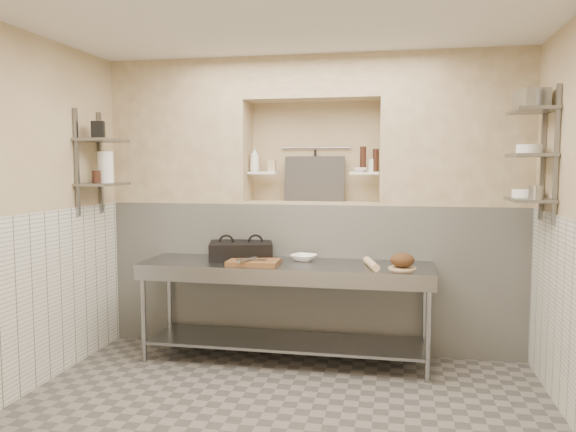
% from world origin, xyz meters
% --- Properties ---
extents(floor, '(4.00, 3.90, 0.10)m').
position_xyz_m(floor, '(0.00, 0.00, -0.05)').
color(floor, '#68615C').
rests_on(floor, ground).
extents(wall_left, '(0.10, 3.90, 2.80)m').
position_xyz_m(wall_left, '(-2.05, 0.00, 1.40)').
color(wall_left, '#C8B48D').
rests_on(wall_left, ground).
extents(wall_back, '(4.00, 0.10, 2.80)m').
position_xyz_m(wall_back, '(0.00, 2.00, 1.40)').
color(wall_back, '#C8B48D').
rests_on(wall_back, ground).
extents(wall_front, '(4.00, 0.10, 2.80)m').
position_xyz_m(wall_front, '(0.00, -2.00, 1.40)').
color(wall_front, '#C8B48D').
rests_on(wall_front, ground).
extents(backwall_lower, '(4.00, 0.40, 1.40)m').
position_xyz_m(backwall_lower, '(0.00, 1.75, 0.70)').
color(backwall_lower, silver).
rests_on(backwall_lower, floor).
extents(alcove_sill, '(1.30, 0.40, 0.02)m').
position_xyz_m(alcove_sill, '(0.00, 1.75, 1.41)').
color(alcove_sill, '#C8B48D').
rests_on(alcove_sill, backwall_lower).
extents(backwall_pillar_left, '(1.35, 0.40, 1.40)m').
position_xyz_m(backwall_pillar_left, '(-1.33, 1.75, 2.10)').
color(backwall_pillar_left, '#C8B48D').
rests_on(backwall_pillar_left, backwall_lower).
extents(backwall_pillar_right, '(1.35, 0.40, 1.40)m').
position_xyz_m(backwall_pillar_right, '(1.33, 1.75, 2.10)').
color(backwall_pillar_right, '#C8B48D').
rests_on(backwall_pillar_right, backwall_lower).
extents(backwall_header, '(1.30, 0.40, 0.40)m').
position_xyz_m(backwall_header, '(0.00, 1.75, 2.60)').
color(backwall_header, '#C8B48D').
rests_on(backwall_header, backwall_lower).
extents(wainscot_left, '(0.02, 3.90, 1.40)m').
position_xyz_m(wainscot_left, '(-1.99, 0.00, 0.70)').
color(wainscot_left, silver).
rests_on(wainscot_left, floor).
extents(alcove_shelf_left, '(0.28, 0.16, 0.02)m').
position_xyz_m(alcove_shelf_left, '(-0.50, 1.75, 1.70)').
color(alcove_shelf_left, white).
rests_on(alcove_shelf_left, backwall_lower).
extents(alcove_shelf_right, '(0.28, 0.16, 0.02)m').
position_xyz_m(alcove_shelf_right, '(0.50, 1.75, 1.70)').
color(alcove_shelf_right, white).
rests_on(alcove_shelf_right, backwall_lower).
extents(utensil_rail, '(0.70, 0.02, 0.02)m').
position_xyz_m(utensil_rail, '(0.00, 1.92, 1.95)').
color(utensil_rail, gray).
rests_on(utensil_rail, wall_back).
extents(hanging_steel, '(0.02, 0.02, 0.30)m').
position_xyz_m(hanging_steel, '(0.00, 1.90, 1.78)').
color(hanging_steel, black).
rests_on(hanging_steel, utensil_rail).
extents(splash_panel, '(0.60, 0.08, 0.45)m').
position_xyz_m(splash_panel, '(0.00, 1.85, 1.64)').
color(splash_panel, '#383330').
rests_on(splash_panel, alcove_sill).
extents(shelf_rail_left_a, '(0.03, 0.03, 0.95)m').
position_xyz_m(shelf_rail_left_a, '(-1.98, 1.25, 1.80)').
color(shelf_rail_left_a, slate).
rests_on(shelf_rail_left_a, wall_left).
extents(shelf_rail_left_b, '(0.03, 0.03, 0.95)m').
position_xyz_m(shelf_rail_left_b, '(-1.98, 0.85, 1.80)').
color(shelf_rail_left_b, slate).
rests_on(shelf_rail_left_b, wall_left).
extents(wall_shelf_left_lower, '(0.30, 0.50, 0.02)m').
position_xyz_m(wall_shelf_left_lower, '(-1.84, 1.05, 1.60)').
color(wall_shelf_left_lower, slate).
rests_on(wall_shelf_left_lower, wall_left).
extents(wall_shelf_left_upper, '(0.30, 0.50, 0.03)m').
position_xyz_m(wall_shelf_left_upper, '(-1.84, 1.05, 2.00)').
color(wall_shelf_left_upper, slate).
rests_on(wall_shelf_left_upper, wall_left).
extents(shelf_rail_right_a, '(0.03, 0.03, 1.05)m').
position_xyz_m(shelf_rail_right_a, '(1.98, 1.25, 1.85)').
color(shelf_rail_right_a, slate).
rests_on(shelf_rail_right_a, wall_right).
extents(shelf_rail_right_b, '(0.03, 0.03, 1.05)m').
position_xyz_m(shelf_rail_right_b, '(1.98, 0.85, 1.85)').
color(shelf_rail_right_b, slate).
rests_on(shelf_rail_right_b, wall_right).
extents(wall_shelf_right_lower, '(0.30, 0.50, 0.02)m').
position_xyz_m(wall_shelf_right_lower, '(1.84, 1.05, 1.50)').
color(wall_shelf_right_lower, slate).
rests_on(wall_shelf_right_lower, wall_right).
extents(wall_shelf_right_mid, '(0.30, 0.50, 0.02)m').
position_xyz_m(wall_shelf_right_mid, '(1.84, 1.05, 1.85)').
color(wall_shelf_right_mid, slate).
rests_on(wall_shelf_right_mid, wall_right).
extents(wall_shelf_right_upper, '(0.30, 0.50, 0.03)m').
position_xyz_m(wall_shelf_right_upper, '(1.84, 1.05, 2.20)').
color(wall_shelf_right_upper, slate).
rests_on(wall_shelf_right_upper, wall_right).
extents(prep_table, '(2.60, 0.70, 0.90)m').
position_xyz_m(prep_table, '(-0.16, 1.18, 0.64)').
color(prep_table, gray).
rests_on(prep_table, floor).
extents(panini_press, '(0.67, 0.56, 0.16)m').
position_xyz_m(panini_press, '(-0.62, 1.35, 0.98)').
color(panini_press, black).
rests_on(panini_press, prep_table).
extents(cutting_board, '(0.45, 0.32, 0.04)m').
position_xyz_m(cutting_board, '(-0.42, 1.07, 0.92)').
color(cutting_board, brown).
rests_on(cutting_board, prep_table).
extents(knife_blade, '(0.27, 0.06, 0.01)m').
position_xyz_m(knife_blade, '(-0.44, 1.03, 0.95)').
color(knife_blade, gray).
rests_on(knife_blade, cutting_board).
extents(tongs, '(0.11, 0.26, 0.02)m').
position_xyz_m(tongs, '(-0.46, 0.97, 0.96)').
color(tongs, gray).
rests_on(tongs, cutting_board).
extents(mixing_bowl, '(0.29, 0.29, 0.06)m').
position_xyz_m(mixing_bowl, '(-0.02, 1.35, 0.93)').
color(mixing_bowl, white).
rests_on(mixing_bowl, prep_table).
extents(rolling_pin, '(0.16, 0.42, 0.06)m').
position_xyz_m(rolling_pin, '(0.60, 1.12, 0.93)').
color(rolling_pin, '#D0AD88').
rests_on(rolling_pin, prep_table).
extents(bread_board, '(0.23, 0.23, 0.01)m').
position_xyz_m(bread_board, '(0.86, 1.10, 0.91)').
color(bread_board, '#D0AD88').
rests_on(bread_board, prep_table).
extents(bread_loaf, '(0.20, 0.20, 0.12)m').
position_xyz_m(bread_loaf, '(0.86, 1.10, 0.97)').
color(bread_loaf, '#4C2D19').
rests_on(bread_loaf, bread_board).
extents(bottle_soap, '(0.11, 0.11, 0.24)m').
position_xyz_m(bottle_soap, '(-0.59, 1.75, 1.83)').
color(bottle_soap, white).
rests_on(bottle_soap, alcove_shelf_left).
extents(jar_alcove, '(0.07, 0.07, 0.11)m').
position_xyz_m(jar_alcove, '(-0.41, 1.77, 1.77)').
color(jar_alcove, '#C8B48D').
rests_on(jar_alcove, alcove_shelf_left).
extents(bowl_alcove, '(0.17, 0.17, 0.04)m').
position_xyz_m(bowl_alcove, '(0.46, 1.74, 1.73)').
color(bowl_alcove, white).
rests_on(bowl_alcove, alcove_shelf_right).
extents(condiment_a, '(0.06, 0.06, 0.22)m').
position_xyz_m(condiment_a, '(0.60, 1.77, 1.82)').
color(condiment_a, black).
rests_on(condiment_a, alcove_shelf_right).
extents(condiment_b, '(0.06, 0.06, 0.24)m').
position_xyz_m(condiment_b, '(0.48, 1.74, 1.83)').
color(condiment_b, black).
rests_on(condiment_b, alcove_shelf_right).
extents(condiment_c, '(0.07, 0.07, 0.12)m').
position_xyz_m(condiment_c, '(0.56, 1.78, 1.77)').
color(condiment_c, white).
rests_on(condiment_c, alcove_shelf_right).
extents(jug_left, '(0.14, 0.14, 0.29)m').
position_xyz_m(jug_left, '(-1.84, 1.10, 1.76)').
color(jug_left, white).
rests_on(jug_left, wall_shelf_left_lower).
extents(jar_left, '(0.08, 0.08, 0.12)m').
position_xyz_m(jar_left, '(-1.84, 0.94, 1.67)').
color(jar_left, black).
rests_on(jar_left, wall_shelf_left_lower).
extents(box_left_upper, '(0.14, 0.14, 0.15)m').
position_xyz_m(box_left_upper, '(-1.84, 0.99, 2.09)').
color(box_left_upper, black).
rests_on(box_left_upper, wall_shelf_left_upper).
extents(bowl_right, '(0.22, 0.22, 0.07)m').
position_xyz_m(bowl_right, '(1.84, 1.17, 1.55)').
color(bowl_right, white).
rests_on(bowl_right, wall_shelf_right_lower).
extents(canister_right, '(0.10, 0.10, 0.10)m').
position_xyz_m(canister_right, '(1.84, 0.84, 1.56)').
color(canister_right, gray).
rests_on(canister_right, wall_shelf_right_lower).
extents(bowl_right_mid, '(0.20, 0.20, 0.07)m').
position_xyz_m(bowl_right_mid, '(1.84, 1.12, 1.90)').
color(bowl_right_mid, white).
rests_on(bowl_right_mid, wall_shelf_right_mid).
extents(basket_right, '(0.25, 0.28, 0.16)m').
position_xyz_m(basket_right, '(1.84, 1.09, 2.29)').
color(basket_right, gray).
rests_on(basket_right, wall_shelf_right_upper).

